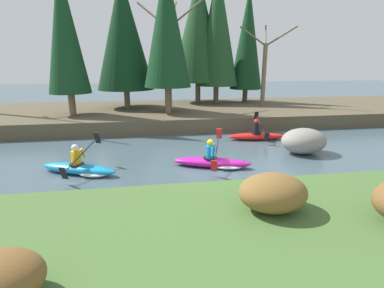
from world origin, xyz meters
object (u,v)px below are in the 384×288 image
(kayaker_lead, at_px, (257,135))
(kayaker_middle, at_px, (215,162))
(kayaker_trailing, at_px, (82,168))
(boulder_midstream, at_px, (304,141))

(kayaker_lead, bearing_deg, kayaker_middle, -123.73)
(kayaker_lead, distance_m, kayaker_trailing, 8.10)
(kayaker_trailing, bearing_deg, boulder_midstream, 30.98)
(boulder_midstream, bearing_deg, kayaker_trailing, -173.49)
(kayaker_middle, distance_m, kayaker_trailing, 4.49)
(kayaker_trailing, relative_size, boulder_midstream, 1.49)
(kayaker_middle, height_order, boulder_midstream, kayaker_middle)
(kayaker_middle, relative_size, kayaker_trailing, 1.02)
(kayaker_trailing, distance_m, boulder_midstream, 8.46)
(kayaker_lead, bearing_deg, kayaker_trailing, -149.09)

